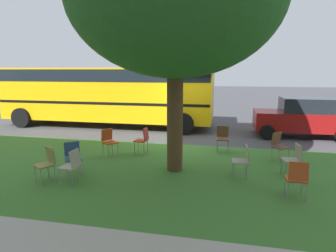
{
  "coord_description": "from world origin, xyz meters",
  "views": [
    {
      "loc": [
        -1.49,
        10.5,
        2.78
      ],
      "look_at": [
        0.43,
        1.07,
        0.88
      ],
      "focal_mm": 30.32,
      "sensor_mm": 36.0,
      "label": 1
    }
  ],
  "objects_px": {
    "school_bus": "(107,91)",
    "chair_6": "(297,177)",
    "chair_0": "(47,162)",
    "chair_3": "(223,136)",
    "parked_car": "(301,117)",
    "chair_8": "(109,140)",
    "chair_2": "(143,138)",
    "chair_7": "(294,157)",
    "chair_1": "(279,144)",
    "chair_4": "(73,155)",
    "chair_5": "(243,159)",
    "chair_9": "(72,164)"
  },
  "relations": [
    {
      "from": "chair_7",
      "to": "chair_8",
      "type": "bearing_deg",
      "value": -8.36
    },
    {
      "from": "chair_2",
      "to": "chair_3",
      "type": "bearing_deg",
      "value": -162.44
    },
    {
      "from": "chair_7",
      "to": "chair_9",
      "type": "bearing_deg",
      "value": 16.8
    },
    {
      "from": "chair_3",
      "to": "chair_6",
      "type": "relative_size",
      "value": 1.0
    },
    {
      "from": "school_bus",
      "to": "parked_car",
      "type": "bearing_deg",
      "value": 175.93
    },
    {
      "from": "chair_0",
      "to": "chair_9",
      "type": "height_order",
      "value": "same"
    },
    {
      "from": "chair_6",
      "to": "school_bus",
      "type": "bearing_deg",
      "value": -43.76
    },
    {
      "from": "chair_7",
      "to": "chair_8",
      "type": "xyz_separation_m",
      "value": [
        5.55,
        -0.81,
        0.0
      ]
    },
    {
      "from": "chair_3",
      "to": "chair_7",
      "type": "xyz_separation_m",
      "value": [
        -1.88,
        2.06,
        0.0
      ]
    },
    {
      "from": "chair_9",
      "to": "school_bus",
      "type": "xyz_separation_m",
      "value": [
        2.14,
        -7.23,
        1.24
      ]
    },
    {
      "from": "chair_9",
      "to": "chair_4",
      "type": "bearing_deg",
      "value": -62.17
    },
    {
      "from": "chair_5",
      "to": "chair_7",
      "type": "relative_size",
      "value": 1.0
    },
    {
      "from": "parked_car",
      "to": "school_bus",
      "type": "bearing_deg",
      "value": -4.07
    },
    {
      "from": "chair_0",
      "to": "chair_4",
      "type": "distance_m",
      "value": 0.71
    },
    {
      "from": "chair_3",
      "to": "chair_7",
      "type": "distance_m",
      "value": 2.79
    },
    {
      "from": "chair_9",
      "to": "chair_6",
      "type": "bearing_deg",
      "value": -177.91
    },
    {
      "from": "chair_2",
      "to": "chair_9",
      "type": "relative_size",
      "value": 1.0
    },
    {
      "from": "parked_car",
      "to": "chair_8",
      "type": "bearing_deg",
      "value": 31.04
    },
    {
      "from": "chair_0",
      "to": "chair_4",
      "type": "bearing_deg",
      "value": -121.18
    },
    {
      "from": "chair_4",
      "to": "chair_0",
      "type": "bearing_deg",
      "value": 58.82
    },
    {
      "from": "parked_car",
      "to": "school_bus",
      "type": "distance_m",
      "value": 9.0
    },
    {
      "from": "chair_0",
      "to": "parked_car",
      "type": "distance_m",
      "value": 9.96
    },
    {
      "from": "chair_5",
      "to": "chair_1",
      "type": "bearing_deg",
      "value": -124.08
    },
    {
      "from": "chair_9",
      "to": "chair_3",
      "type": "bearing_deg",
      "value": -134.04
    },
    {
      "from": "chair_0",
      "to": "chair_5",
      "type": "relative_size",
      "value": 1.0
    },
    {
      "from": "chair_2",
      "to": "chair_1",
      "type": "bearing_deg",
      "value": -178.32
    },
    {
      "from": "chair_9",
      "to": "parked_car",
      "type": "relative_size",
      "value": 0.24
    },
    {
      "from": "chair_3",
      "to": "chair_9",
      "type": "bearing_deg",
      "value": 45.96
    },
    {
      "from": "chair_1",
      "to": "school_bus",
      "type": "distance_m",
      "value": 8.66
    },
    {
      "from": "chair_2",
      "to": "chair_7",
      "type": "bearing_deg",
      "value": 164.7
    },
    {
      "from": "chair_1",
      "to": "chair_4",
      "type": "relative_size",
      "value": 1.0
    },
    {
      "from": "chair_5",
      "to": "chair_8",
      "type": "distance_m",
      "value": 4.39
    },
    {
      "from": "chair_7",
      "to": "chair_1",
      "type": "bearing_deg",
      "value": -83.7
    },
    {
      "from": "chair_7",
      "to": "chair_4",
      "type": "bearing_deg",
      "value": 9.67
    },
    {
      "from": "chair_4",
      "to": "parked_car",
      "type": "xyz_separation_m",
      "value": [
        -7.13,
        -5.94,
        0.32
      ]
    },
    {
      "from": "chair_1",
      "to": "chair_6",
      "type": "bearing_deg",
      "value": 87.84
    },
    {
      "from": "chair_3",
      "to": "chair_9",
      "type": "relative_size",
      "value": 1.0
    },
    {
      "from": "chair_9",
      "to": "chair_0",
      "type": "bearing_deg",
      "value": -3.97
    },
    {
      "from": "chair_0",
      "to": "chair_3",
      "type": "height_order",
      "value": "same"
    },
    {
      "from": "chair_6",
      "to": "chair_9",
      "type": "height_order",
      "value": "same"
    },
    {
      "from": "chair_5",
      "to": "chair_8",
      "type": "relative_size",
      "value": 1.0
    },
    {
      "from": "chair_2",
      "to": "chair_3",
      "type": "xyz_separation_m",
      "value": [
        -2.63,
        -0.83,
        0.0
      ]
    },
    {
      "from": "chair_8",
      "to": "chair_0",
      "type": "bearing_deg",
      "value": 75.21
    },
    {
      "from": "school_bus",
      "to": "chair_6",
      "type": "bearing_deg",
      "value": 136.24
    },
    {
      "from": "chair_0",
      "to": "chair_3",
      "type": "relative_size",
      "value": 1.0
    },
    {
      "from": "chair_3",
      "to": "parked_car",
      "type": "xyz_separation_m",
      "value": [
        -3.19,
        -2.88,
        0.32
      ]
    },
    {
      "from": "chair_5",
      "to": "chair_8",
      "type": "height_order",
      "value": "same"
    },
    {
      "from": "chair_2",
      "to": "school_bus",
      "type": "distance_m",
      "value": 5.49
    },
    {
      "from": "chair_0",
      "to": "parked_car",
      "type": "height_order",
      "value": "parked_car"
    },
    {
      "from": "chair_9",
      "to": "school_bus",
      "type": "height_order",
      "value": "school_bus"
    }
  ]
}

